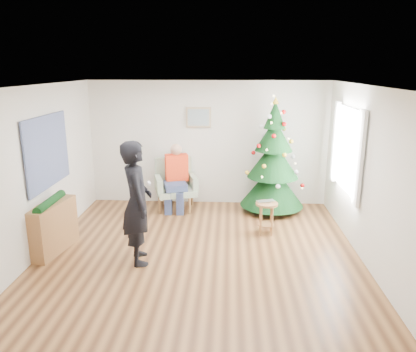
# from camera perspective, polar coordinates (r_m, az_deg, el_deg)

# --- Properties ---
(floor) EXTENTS (5.00, 5.00, 0.00)m
(floor) POSITION_cam_1_polar(r_m,az_deg,el_deg) (6.58, -1.17, -10.65)
(floor) COLOR brown
(floor) RESTS_ON ground
(ceiling) EXTENTS (5.00, 5.00, 0.00)m
(ceiling) POSITION_cam_1_polar(r_m,az_deg,el_deg) (5.93, -1.31, 12.59)
(ceiling) COLOR white
(ceiling) RESTS_ON wall_back
(wall_back) EXTENTS (5.00, 0.00, 5.00)m
(wall_back) POSITION_cam_1_polar(r_m,az_deg,el_deg) (8.57, 0.02, 4.62)
(wall_back) COLOR silver
(wall_back) RESTS_ON floor
(wall_front) EXTENTS (5.00, 0.00, 5.00)m
(wall_front) POSITION_cam_1_polar(r_m,az_deg,el_deg) (3.78, -4.13, -9.34)
(wall_front) COLOR silver
(wall_front) RESTS_ON floor
(wall_left) EXTENTS (0.00, 5.00, 5.00)m
(wall_left) POSITION_cam_1_polar(r_m,az_deg,el_deg) (6.79, -22.78, 0.62)
(wall_left) COLOR silver
(wall_left) RESTS_ON floor
(wall_right) EXTENTS (0.00, 5.00, 5.00)m
(wall_right) POSITION_cam_1_polar(r_m,az_deg,el_deg) (6.45, 21.51, 0.02)
(wall_right) COLOR silver
(wall_right) RESTS_ON floor
(window_panel) EXTENTS (0.04, 1.30, 1.40)m
(window_panel) POSITION_cam_1_polar(r_m,az_deg,el_deg) (7.33, 19.06, 3.57)
(window_panel) COLOR white
(window_panel) RESTS_ON wall_right
(curtains) EXTENTS (0.05, 1.75, 1.50)m
(curtains) POSITION_cam_1_polar(r_m,az_deg,el_deg) (7.32, 18.84, 3.58)
(curtains) COLOR white
(curtains) RESTS_ON wall_right
(christmas_tree) EXTENTS (1.28, 1.28, 2.31)m
(christmas_tree) POSITION_cam_1_polar(r_m,az_deg,el_deg) (8.20, 9.14, 2.09)
(christmas_tree) COLOR #3F2816
(christmas_tree) RESTS_ON floor
(stool) EXTENTS (0.39, 0.39, 0.58)m
(stool) POSITION_cam_1_polar(r_m,az_deg,el_deg) (7.22, 8.19, -5.87)
(stool) COLOR brown
(stool) RESTS_ON floor
(laptop) EXTENTS (0.37, 0.30, 0.03)m
(laptop) POSITION_cam_1_polar(r_m,az_deg,el_deg) (7.12, 8.28, -3.65)
(laptop) COLOR silver
(laptop) RESTS_ON stool
(armchair) EXTENTS (0.96, 0.92, 1.03)m
(armchair) POSITION_cam_1_polar(r_m,az_deg,el_deg) (8.42, -4.58, -2.03)
(armchair) COLOR #92A685
(armchair) RESTS_ON floor
(seated_person) EXTENTS (0.54, 0.71, 1.35)m
(seated_person) POSITION_cam_1_polar(r_m,az_deg,el_deg) (8.28, -4.55, -0.06)
(seated_person) COLOR navy
(seated_person) RESTS_ON armchair
(standing_man) EXTENTS (0.64, 0.78, 1.86)m
(standing_man) POSITION_cam_1_polar(r_m,az_deg,el_deg) (6.06, -9.96, -3.74)
(standing_man) COLOR black
(standing_man) RESTS_ON floor
(game_controller) EXTENTS (0.08, 0.13, 0.04)m
(game_controller) POSITION_cam_1_polar(r_m,az_deg,el_deg) (5.89, -8.29, -1.03)
(game_controller) COLOR white
(game_controller) RESTS_ON standing_man
(console) EXTENTS (0.46, 1.04, 0.80)m
(console) POSITION_cam_1_polar(r_m,az_deg,el_deg) (6.92, -21.01, -6.78)
(console) COLOR brown
(console) RESTS_ON floor
(garland) EXTENTS (0.14, 0.90, 0.14)m
(garland) POSITION_cam_1_polar(r_m,az_deg,el_deg) (6.78, -21.34, -3.48)
(garland) COLOR black
(garland) RESTS_ON console
(tapestry) EXTENTS (0.03, 1.50, 1.15)m
(tapestry) POSITION_cam_1_polar(r_m,az_deg,el_deg) (6.99, -21.65, 3.22)
(tapestry) COLOR black
(tapestry) RESTS_ON wall_left
(framed_picture) EXTENTS (0.52, 0.05, 0.42)m
(framed_picture) POSITION_cam_1_polar(r_m,az_deg,el_deg) (8.46, -1.36, 8.25)
(framed_picture) COLOR tan
(framed_picture) RESTS_ON wall_back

